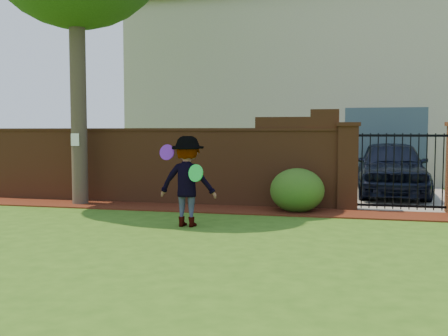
% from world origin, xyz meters
% --- Properties ---
extents(ground, '(80.00, 80.00, 0.01)m').
position_xyz_m(ground, '(0.00, 0.00, -0.01)').
color(ground, '#305916').
rests_on(ground, ground).
extents(mulch_bed, '(11.10, 1.08, 0.03)m').
position_xyz_m(mulch_bed, '(-0.95, 3.34, 0.01)').
color(mulch_bed, '#3E160B').
rests_on(mulch_bed, ground).
extents(brick_wall, '(8.70, 0.31, 2.16)m').
position_xyz_m(brick_wall, '(-2.01, 4.00, 0.93)').
color(brick_wall, brown).
rests_on(brick_wall, ground).
extents(pillar_left, '(0.50, 0.50, 1.88)m').
position_xyz_m(pillar_left, '(2.40, 4.00, 0.96)').
color(pillar_left, brown).
rests_on(pillar_left, ground).
extents(iron_gate, '(1.78, 0.03, 1.60)m').
position_xyz_m(iron_gate, '(3.50, 4.00, 0.85)').
color(iron_gate, black).
rests_on(iron_gate, ground).
extents(driveway, '(3.20, 8.00, 0.01)m').
position_xyz_m(driveway, '(3.50, 8.00, 0.01)').
color(driveway, gray).
rests_on(driveway, ground).
extents(house, '(12.40, 6.40, 6.30)m').
position_xyz_m(house, '(1.00, 12.00, 3.16)').
color(house, beige).
rests_on(house, ground).
extents(car, '(1.79, 4.32, 1.46)m').
position_xyz_m(car, '(3.52, 6.75, 0.73)').
color(car, black).
rests_on(car, ground).
extents(paper_notice, '(0.20, 0.01, 0.28)m').
position_xyz_m(paper_notice, '(-3.60, 3.21, 1.50)').
color(paper_notice, white).
rests_on(paper_notice, tree).
extents(shrub_left, '(1.13, 1.13, 0.92)m').
position_xyz_m(shrub_left, '(1.38, 3.40, 0.46)').
color(shrub_left, '#204E17').
rests_on(shrub_left, ground).
extents(man, '(1.05, 0.61, 1.61)m').
position_xyz_m(man, '(-0.38, 1.34, 0.80)').
color(man, gray).
rests_on(man, ground).
extents(frisbee_purple, '(0.29, 0.12, 0.28)m').
position_xyz_m(frisbee_purple, '(-0.72, 1.28, 1.32)').
color(frisbee_purple, purple).
rests_on(frisbee_purple, man).
extents(frisbee_green, '(0.30, 0.18, 0.30)m').
position_xyz_m(frisbee_green, '(-0.13, 1.06, 0.98)').
color(frisbee_green, '#1CD344').
rests_on(frisbee_green, man).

